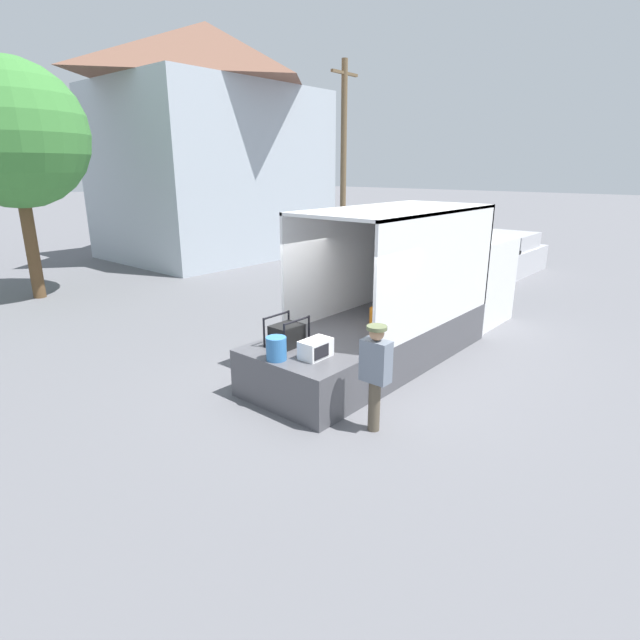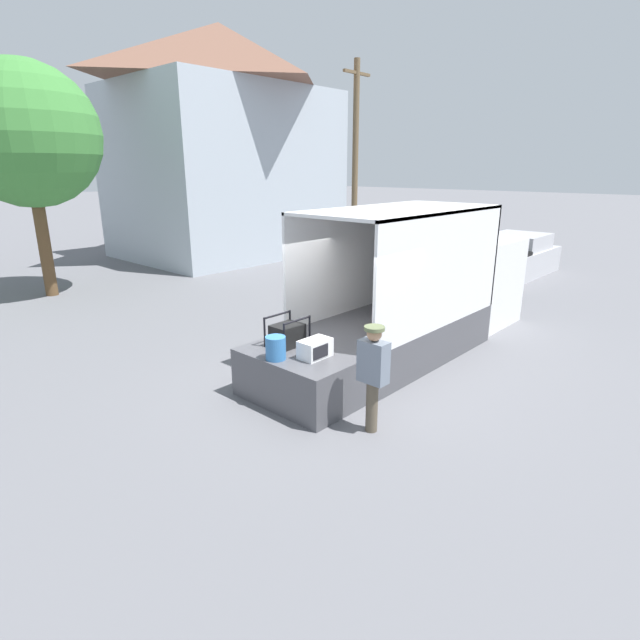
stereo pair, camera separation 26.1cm
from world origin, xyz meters
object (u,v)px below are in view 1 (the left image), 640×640
object	(u,v)px
street_tree	(13,135)
portable_generator	(288,335)
utility_pole	(344,155)
pickup_truck_silver	(500,258)
microwave	(316,349)
orange_bucket	(276,348)
worker_person	(376,368)
box_truck	(430,298)

from	to	relation	value
street_tree	portable_generator	bearing A→B (deg)	-89.14
utility_pole	street_tree	xyz separation A→B (m)	(-13.63, 1.14, 0.31)
portable_generator	pickup_truck_silver	xyz separation A→B (m)	(12.41, 1.11, -0.43)
microwave	street_tree	bearing A→B (deg)	90.23
orange_bucket	worker_person	size ratio (longest dim) A/B	0.23
worker_person	utility_pole	size ratio (longest dim) A/B	0.20
worker_person	pickup_truck_silver	xyz separation A→B (m)	(12.59, 3.08, -0.39)
microwave	utility_pole	distance (m)	17.26
worker_person	utility_pole	bearing A→B (deg)	39.64
portable_generator	street_tree	distance (m)	11.10
worker_person	pickup_truck_silver	distance (m)	12.96
street_tree	utility_pole	bearing A→B (deg)	-4.79
microwave	portable_generator	size ratio (longest dim) A/B	0.83
microwave	box_truck	bearing A→B (deg)	4.39
portable_generator	street_tree	xyz separation A→B (m)	(-0.16, 10.49, 3.65)
worker_person	street_tree	distance (m)	12.98
worker_person	street_tree	size ratio (longest dim) A/B	0.25
box_truck	portable_generator	bearing A→B (deg)	174.60
orange_bucket	street_tree	bearing A→B (deg)	87.66
microwave	portable_generator	distance (m)	0.76
box_truck	utility_pole	world-z (taller)	utility_pole
box_truck	worker_person	world-z (taller)	box_truck
microwave	orange_bucket	xyz separation A→B (m)	(-0.49, 0.42, 0.04)
portable_generator	street_tree	bearing A→B (deg)	90.86
box_truck	utility_pole	distance (m)	13.83
box_truck	street_tree	distance (m)	12.36
box_truck	utility_pole	bearing A→B (deg)	46.76
portable_generator	worker_person	xyz separation A→B (m)	(-0.18, -1.96, -0.03)
pickup_truck_silver	street_tree	bearing A→B (deg)	143.28
pickup_truck_silver	microwave	bearing A→B (deg)	-171.56
utility_pole	street_tree	bearing A→B (deg)	175.21
orange_bucket	worker_person	world-z (taller)	worker_person
microwave	orange_bucket	size ratio (longest dim) A/B	1.41
orange_bucket	street_tree	distance (m)	11.42
box_truck	worker_person	bearing A→B (deg)	-160.82
pickup_truck_silver	portable_generator	bearing A→B (deg)	-174.88
pickup_truck_silver	utility_pole	world-z (taller)	utility_pole
portable_generator	pickup_truck_silver	size ratio (longest dim) A/B	0.13
portable_generator	utility_pole	world-z (taller)	utility_pole
worker_person	street_tree	world-z (taller)	street_tree
microwave	portable_generator	world-z (taller)	portable_generator
box_truck	orange_bucket	size ratio (longest dim) A/B	17.13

